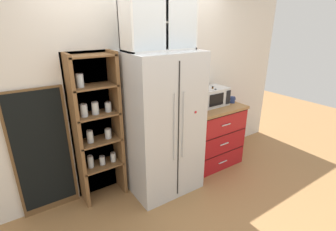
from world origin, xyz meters
TOP-DOWN VIEW (x-y plane):
  - ground_plane at (0.00, 0.00)m, footprint 10.75×10.75m
  - wall_back_cream at (0.00, 0.40)m, footprint 5.05×0.10m
  - refrigerator at (0.00, -0.01)m, footprint 0.86×0.74m
  - pantry_shelf_column at (-0.73, 0.27)m, footprint 0.55×0.31m
  - counter_cabinet at (0.91, 0.06)m, footprint 0.92×0.61m
  - microwave at (0.94, 0.11)m, footprint 0.44×0.33m
  - coffee_maker at (0.60, 0.07)m, footprint 0.17×0.20m
  - mug_navy at (1.28, 0.01)m, footprint 0.11×0.08m
  - mug_red at (0.91, 0.05)m, footprint 0.11×0.08m
  - bottle_amber at (0.91, 0.07)m, footprint 0.06×0.06m
  - bottle_green at (0.91, 0.01)m, footprint 0.07×0.07m
  - upper_cabinet at (0.00, 0.04)m, footprint 0.82×0.32m
  - chalkboard_menu at (-1.32, 0.33)m, footprint 0.60×0.04m

SIDE VIEW (x-z plane):
  - ground_plane at x=0.00m, z-range 0.00..0.00m
  - counter_cabinet at x=0.91m, z-range 0.00..0.93m
  - chalkboard_menu at x=-1.32m, z-range 0.00..1.46m
  - refrigerator at x=0.00m, z-range 0.00..1.77m
  - pantry_shelf_column at x=-0.73m, z-range 0.03..1.81m
  - mug_red at x=0.91m, z-range 0.93..1.02m
  - mug_navy at x=1.28m, z-range 0.93..1.02m
  - bottle_green at x=0.91m, z-range 0.91..1.18m
  - bottle_amber at x=0.91m, z-range 0.91..1.20m
  - microwave at x=0.94m, z-range 0.93..1.19m
  - coffee_maker at x=0.60m, z-range 0.93..1.24m
  - wall_back_cream at x=0.00m, z-range 0.00..2.55m
  - upper_cabinet at x=0.00m, z-range 1.77..2.36m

